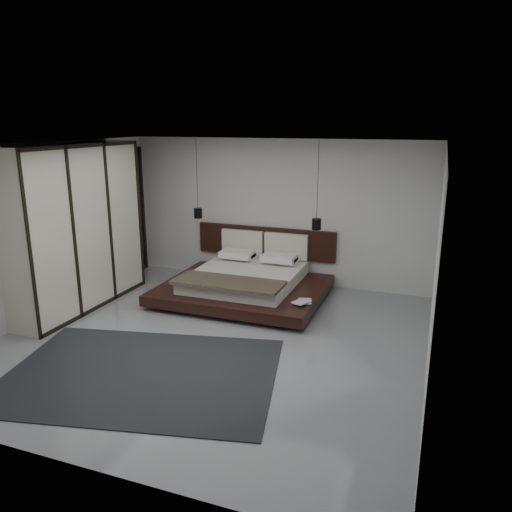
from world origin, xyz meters
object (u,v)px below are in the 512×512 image
at_px(bed, 246,281).
at_px(rug, 142,373).
at_px(lattice_screen, 132,212).
at_px(pendant_right, 316,224).
at_px(pendant_left, 198,213).
at_px(wardrobe, 77,228).

xyz_separation_m(bed, rug, (-0.19, -3.18, -0.28)).
height_order(lattice_screen, rug, lattice_screen).
xyz_separation_m(lattice_screen, rug, (2.55, -3.73, -1.29)).
relative_size(lattice_screen, bed, 0.91).
bearing_deg(lattice_screen, pendant_right, -1.32).
bearing_deg(rug, pendant_right, 69.53).
relative_size(pendant_left, pendant_right, 0.97).
height_order(pendant_left, rug, pendant_left).
xyz_separation_m(bed, wardrobe, (-2.49, -1.43, 1.09)).
relative_size(pendant_right, wardrobe, 0.55).
xyz_separation_m(lattice_screen, bed, (2.74, -0.55, -1.01)).
distance_m(bed, rug, 3.20).
bearing_deg(lattice_screen, wardrobe, -82.73).
bearing_deg(bed, wardrobe, -150.18).
distance_m(wardrobe, rug, 3.20).
distance_m(lattice_screen, pendant_left, 1.58).
distance_m(lattice_screen, wardrobe, 1.99).
xyz_separation_m(pendant_left, wardrobe, (-1.32, -1.88, -0.02)).
height_order(lattice_screen, pendant_left, pendant_left).
bearing_deg(lattice_screen, pendant_left, -3.28).
bearing_deg(pendant_right, lattice_screen, 178.68).
relative_size(bed, wardrobe, 1.01).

